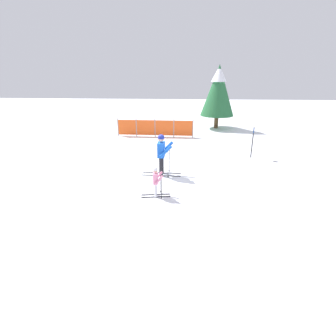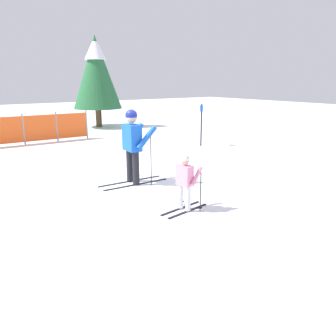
{
  "view_description": "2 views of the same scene",
  "coord_description": "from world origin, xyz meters",
  "px_view_note": "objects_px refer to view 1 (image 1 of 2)",
  "views": [
    {
      "loc": [
        0.83,
        -10.57,
        4.25
      ],
      "look_at": [
        0.27,
        -1.35,
        0.76
      ],
      "focal_mm": 28.0,
      "sensor_mm": 36.0,
      "label": 1
    },
    {
      "loc": [
        -3.73,
        -6.8,
        2.41
      ],
      "look_at": [
        0.03,
        -1.45,
        0.65
      ],
      "focal_mm": 35.0,
      "sensor_mm": 36.0,
      "label": 2
    }
  ],
  "objects_px": {
    "skier_child": "(156,180)",
    "trail_marker": "(253,139)",
    "safety_fence": "(155,128)",
    "skier_adult": "(162,151)",
    "conifer_far": "(218,90)"
  },
  "relations": [
    {
      "from": "conifer_far",
      "to": "trail_marker",
      "type": "xyz_separation_m",
      "value": [
        1.01,
        -7.1,
        -1.88
      ]
    },
    {
      "from": "conifer_far",
      "to": "trail_marker",
      "type": "bearing_deg",
      "value": -81.91
    },
    {
      "from": "safety_fence",
      "to": "skier_adult",
      "type": "bearing_deg",
      "value": -81.37
    },
    {
      "from": "skier_child",
      "to": "safety_fence",
      "type": "relative_size",
      "value": 0.22
    },
    {
      "from": "safety_fence",
      "to": "conifer_far",
      "type": "height_order",
      "value": "conifer_far"
    },
    {
      "from": "skier_adult",
      "to": "skier_child",
      "type": "height_order",
      "value": "skier_adult"
    },
    {
      "from": "trail_marker",
      "to": "skier_adult",
      "type": "bearing_deg",
      "value": -149.05
    },
    {
      "from": "skier_adult",
      "to": "skier_child",
      "type": "relative_size",
      "value": 1.61
    },
    {
      "from": "safety_fence",
      "to": "skier_child",
      "type": "bearing_deg",
      "value": -83.64
    },
    {
      "from": "skier_adult",
      "to": "safety_fence",
      "type": "bearing_deg",
      "value": 100.71
    },
    {
      "from": "safety_fence",
      "to": "trail_marker",
      "type": "xyz_separation_m",
      "value": [
        5.38,
        -4.12,
        0.36
      ]
    },
    {
      "from": "skier_adult",
      "to": "trail_marker",
      "type": "height_order",
      "value": "skier_adult"
    },
    {
      "from": "skier_child",
      "to": "trail_marker",
      "type": "distance_m",
      "value": 6.42
    },
    {
      "from": "conifer_far",
      "to": "trail_marker",
      "type": "height_order",
      "value": "conifer_far"
    },
    {
      "from": "skier_child",
      "to": "trail_marker",
      "type": "xyz_separation_m",
      "value": [
        4.4,
        4.66,
        0.32
      ]
    }
  ]
}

